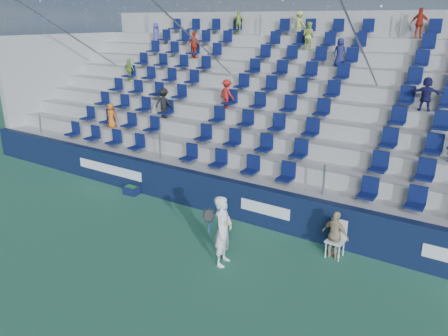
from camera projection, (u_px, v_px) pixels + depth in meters
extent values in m
plane|color=#2F6F51|center=(159.00, 257.00, 11.37)|extent=(70.00, 70.00, 0.00)
cube|color=#0F1A38|center=(225.00, 197.00, 13.66)|extent=(24.00, 0.30, 1.20)
cube|color=white|center=(109.00, 169.00, 16.12)|extent=(3.20, 0.02, 0.34)
cube|color=white|center=(265.00, 209.00, 12.75)|extent=(1.60, 0.02, 0.34)
cube|color=#A5A49F|center=(234.00, 191.00, 14.12)|extent=(24.00, 0.85, 1.20)
cube|color=#A5A49F|center=(248.00, 177.00, 14.71)|extent=(24.00, 0.85, 1.70)
cube|color=#A5A49F|center=(260.00, 163.00, 15.30)|extent=(24.00, 0.85, 2.20)
cube|color=#A5A49F|center=(272.00, 150.00, 15.89)|extent=(24.00, 0.85, 2.70)
cube|color=#A5A49F|center=(282.00, 139.00, 16.48)|extent=(24.00, 0.85, 3.20)
cube|color=#A5A49F|center=(292.00, 128.00, 17.08)|extent=(24.00, 0.85, 3.70)
cube|color=#A5A49F|center=(301.00, 118.00, 17.67)|extent=(24.00, 0.85, 4.20)
cube|color=#A5A49F|center=(310.00, 108.00, 18.26)|extent=(24.00, 0.85, 4.70)
cube|color=#A5A49F|center=(318.00, 99.00, 18.85)|extent=(24.00, 0.85, 5.20)
cube|color=#A5A49F|center=(325.00, 86.00, 19.22)|extent=(24.00, 0.50, 6.20)
cube|color=#A5A49F|center=(74.00, 87.00, 22.31)|extent=(0.30, 7.65, 5.20)
cube|color=#0B1444|center=(235.00, 163.00, 13.81)|extent=(16.05, 0.50, 0.70)
cube|color=#0B1444|center=(249.00, 142.00, 14.32)|extent=(16.05, 0.50, 0.70)
cube|color=#0B1444|center=(261.00, 122.00, 14.83)|extent=(16.05, 0.50, 0.70)
cube|color=#0B1444|center=(273.00, 104.00, 15.34)|extent=(16.05, 0.50, 0.70)
cube|color=#0B1444|center=(285.00, 87.00, 15.85)|extent=(16.05, 0.50, 0.70)
cube|color=#0B1444|center=(295.00, 71.00, 16.36)|extent=(16.05, 0.50, 0.70)
cube|color=#0B1444|center=(305.00, 55.00, 16.87)|extent=(16.05, 0.50, 0.70)
cube|color=#0B1444|center=(314.00, 41.00, 17.38)|extent=(16.05, 0.50, 0.70)
cube|color=#0B1444|center=(323.00, 28.00, 17.89)|extent=(16.05, 0.50, 0.70)
cylinder|color=gray|center=(216.00, 60.00, 17.15)|extent=(0.06, 7.68, 4.55)
cylinder|color=gray|center=(370.00, 69.00, 14.04)|extent=(0.06, 7.68, 4.55)
cylinder|color=gray|center=(98.00, 53.00, 20.68)|extent=(0.06, 7.68, 4.55)
imported|color=#B12817|center=(420.00, 23.00, 15.87)|extent=(0.63, 0.27, 1.08)
imported|color=#9BBA4A|center=(239.00, 23.00, 19.89)|extent=(0.65, 0.35, 1.05)
imported|color=#9FBA4A|center=(308.00, 36.00, 17.41)|extent=(0.60, 0.51, 1.08)
imported|color=red|center=(227.00, 94.00, 16.24)|extent=(0.77, 0.56, 1.07)
imported|color=#81AF46|center=(129.00, 70.00, 19.77)|extent=(0.61, 0.30, 1.01)
imported|color=black|center=(164.00, 103.00, 16.94)|extent=(0.83, 0.60, 1.16)
imported|color=#ADC74F|center=(299.00, 24.00, 18.35)|extent=(0.70, 0.49, 1.00)
imported|color=#191747|center=(426.00, 94.00, 13.28)|extent=(1.01, 0.49, 1.04)
imported|color=#C65A17|center=(111.00, 116.00, 17.53)|extent=(0.49, 0.33, 1.00)
imported|color=#191C4D|center=(340.00, 52.00, 16.06)|extent=(0.52, 0.35, 1.03)
imported|color=red|center=(194.00, 45.00, 19.52)|extent=(0.68, 0.30, 1.15)
imported|color=#444190|center=(156.00, 33.00, 21.60)|extent=(0.56, 0.44, 1.02)
imported|color=silver|center=(223.00, 231.00, 10.80)|extent=(0.57, 0.75, 1.83)
cylinder|color=navy|center=(209.00, 227.00, 10.68)|extent=(0.03, 0.03, 0.28)
torus|color=black|center=(209.00, 216.00, 10.59)|extent=(0.30, 0.17, 0.28)
plane|color=#262626|center=(209.00, 216.00, 10.59)|extent=(0.30, 0.16, 0.29)
sphere|color=gold|center=(227.00, 225.00, 10.41)|extent=(0.07, 0.07, 0.07)
sphere|color=gold|center=(228.00, 223.00, 10.45)|extent=(0.07, 0.07, 0.07)
cube|color=white|center=(335.00, 241.00, 11.26)|extent=(0.46, 0.46, 0.04)
cube|color=white|center=(339.00, 229.00, 11.34)|extent=(0.43, 0.06, 0.54)
cylinder|color=white|center=(326.00, 250.00, 11.29)|extent=(0.03, 0.03, 0.43)
cylinder|color=white|center=(339.00, 254.00, 11.11)|extent=(0.03, 0.03, 0.43)
cylinder|color=white|center=(330.00, 245.00, 11.57)|extent=(0.03, 0.03, 0.43)
cylinder|color=white|center=(343.00, 248.00, 11.39)|extent=(0.03, 0.03, 0.43)
imported|color=tan|center=(335.00, 235.00, 11.16)|extent=(0.81, 0.49, 1.30)
cube|color=#10193C|center=(131.00, 190.00, 15.41)|extent=(0.55, 0.37, 0.29)
cube|color=#1E662D|center=(131.00, 189.00, 15.38)|extent=(0.45, 0.27, 0.18)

